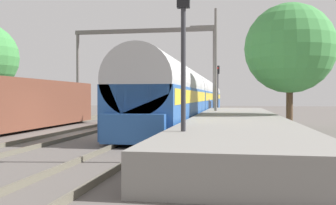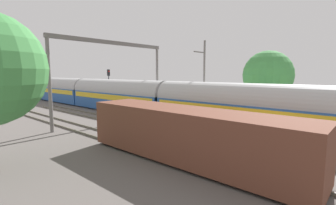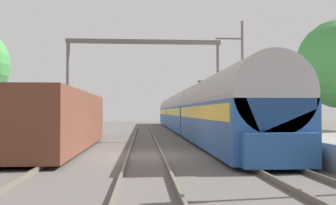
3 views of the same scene
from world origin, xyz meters
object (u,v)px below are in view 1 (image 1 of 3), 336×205
Objects in this scene: freight_car at (28,104)px; railway_signal_near at (183,44)px; person_crossing at (209,106)px; catenary_gantry at (144,54)px; passenger_train at (197,96)px; railway_signal_far at (218,83)px.

railway_signal_near is (10.53, -10.13, 1.92)m from freight_car.
person_crossing is 0.14× the size of catenary_gantry.
railway_signal_near is 23.29m from catenary_gantry.
railway_signal_near is 0.42× the size of catenary_gantry.
railway_signal_near is at bearing -74.06° from catenary_gantry.
railway_signal_far reaches higher than passenger_train.
railway_signal_far is at bearing 90.52° from railway_signal_near.
railway_signal_near reaches higher than railway_signal_far.
freight_car is 7.51× the size of person_crossing.
freight_car is at bearing -115.28° from railway_signal_far.
person_crossing is 0.33× the size of railway_signal_far.
person_crossing is (1.47, -3.99, -0.94)m from passenger_train.
railway_signal_near is 31.81m from railway_signal_far.
catenary_gantry reaches higher than railway_signal_far.
railway_signal_far is (1.92, 4.51, 1.40)m from passenger_train.
catenary_gantry is at bearing -122.56° from railway_signal_far.
passenger_train is at bearing 50.30° from catenary_gantry.
freight_car reaches higher than person_crossing.
railway_signal_far reaches higher than person_crossing.
railway_signal_near is 1.01× the size of railway_signal_far.
catenary_gantry reaches higher than freight_car.
railway_signal_far is at bearing 57.44° from catenary_gantry.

